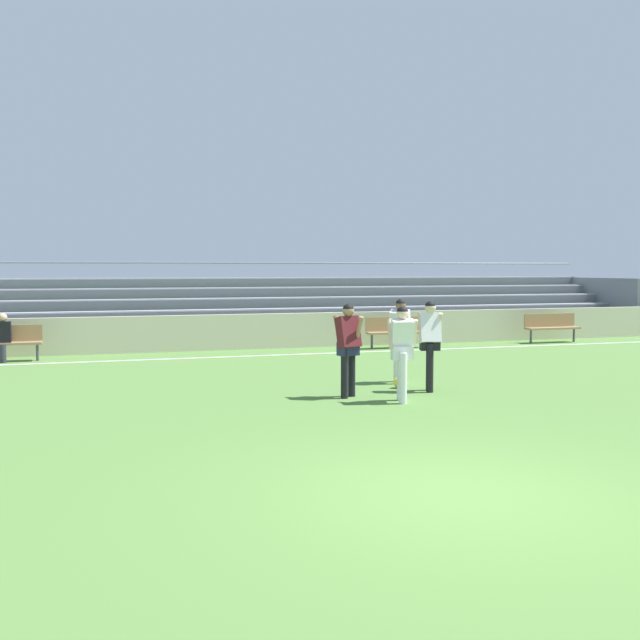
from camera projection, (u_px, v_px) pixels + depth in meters
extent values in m
plane|color=#517A38|center=(460.00, 493.00, 7.57)|extent=(160.00, 160.00, 0.00)
cube|color=white|center=(236.00, 356.00, 19.31)|extent=(44.00, 0.12, 0.01)
cube|color=beige|center=(224.00, 332.00, 20.85)|extent=(48.00, 0.16, 1.01)
cube|color=#B2B2B7|center=(260.00, 334.00, 22.24)|extent=(27.67, 0.36, 0.08)
cube|color=slate|center=(262.00, 340.00, 22.06)|extent=(27.67, 0.04, 0.33)
cube|color=#B2B2B7|center=(255.00, 322.00, 22.94)|extent=(27.67, 0.36, 0.08)
cube|color=slate|center=(256.00, 327.00, 22.76)|extent=(27.67, 0.04, 0.33)
cube|color=#B2B2B7|center=(250.00, 310.00, 23.64)|extent=(27.67, 0.36, 0.08)
cube|color=slate|center=(251.00, 315.00, 23.46)|extent=(27.67, 0.04, 0.33)
cube|color=#B2B2B7|center=(245.00, 299.00, 24.35)|extent=(27.67, 0.36, 0.08)
cube|color=slate|center=(246.00, 304.00, 24.17)|extent=(27.67, 0.04, 0.33)
cube|color=#B2B2B7|center=(240.00, 289.00, 25.05)|extent=(27.67, 0.36, 0.08)
cube|color=slate|center=(242.00, 293.00, 24.87)|extent=(27.67, 0.04, 0.33)
cube|color=#B2B2B7|center=(236.00, 279.00, 25.75)|extent=(27.67, 0.36, 0.08)
cube|color=slate|center=(237.00, 283.00, 25.57)|extent=(27.67, 0.04, 0.33)
cube|color=slate|center=(601.00, 303.00, 28.09)|extent=(0.20, 4.16, 1.95)
cylinder|color=slate|center=(235.00, 263.00, 25.95)|extent=(27.67, 0.06, 0.06)
cube|color=#99754C|center=(397.00, 333.00, 21.34)|extent=(1.80, 0.40, 0.06)
cube|color=#99754C|center=(395.00, 324.00, 21.49)|extent=(1.80, 0.05, 0.40)
cylinder|color=#47474C|center=(372.00, 341.00, 21.12)|extent=(0.07, 0.07, 0.45)
cylinder|color=#47474C|center=(421.00, 340.00, 21.58)|extent=(0.07, 0.07, 0.45)
cube|color=#99754C|center=(4.00, 344.00, 18.20)|extent=(1.80, 0.40, 0.06)
cube|color=#99754C|center=(4.00, 333.00, 18.35)|extent=(1.80, 0.05, 0.40)
cylinder|color=#47474C|center=(37.00, 352.00, 18.45)|extent=(0.07, 0.07, 0.45)
cube|color=#99754C|center=(553.00, 328.00, 22.90)|extent=(1.80, 0.40, 0.06)
cube|color=#99754C|center=(549.00, 320.00, 23.05)|extent=(1.80, 0.05, 0.40)
cylinder|color=#47474C|center=(531.00, 336.00, 22.68)|extent=(0.07, 0.07, 0.45)
cylinder|color=#47474C|center=(574.00, 335.00, 23.15)|extent=(0.07, 0.07, 0.45)
cylinder|color=#2D2D38|center=(3.00, 354.00, 18.01)|extent=(0.16, 0.16, 0.45)
cube|color=black|center=(3.00, 332.00, 18.18)|extent=(0.36, 0.24, 0.52)
sphere|color=#D6A884|center=(3.00, 317.00, 18.15)|extent=(0.21, 0.21, 0.21)
cylinder|color=white|center=(397.00, 359.00, 15.01)|extent=(0.13, 0.13, 0.91)
cylinder|color=white|center=(404.00, 361.00, 14.74)|extent=(0.13, 0.13, 0.91)
cube|color=black|center=(400.00, 339.00, 14.84)|extent=(0.42, 0.38, 0.24)
cube|color=white|center=(400.00, 324.00, 14.82)|extent=(0.53, 0.53, 0.60)
cylinder|color=brown|center=(409.00, 322.00, 14.91)|extent=(0.27, 0.35, 0.47)
cylinder|color=brown|center=(392.00, 322.00, 14.73)|extent=(0.27, 0.35, 0.47)
sphere|color=brown|center=(401.00, 305.00, 14.80)|extent=(0.21, 0.21, 0.21)
sphere|color=black|center=(401.00, 304.00, 14.79)|extent=(0.20, 0.20, 0.20)
cylinder|color=black|center=(430.00, 368.00, 13.72)|extent=(0.13, 0.13, 0.92)
cylinder|color=black|center=(429.00, 366.00, 13.96)|extent=(0.13, 0.13, 0.92)
cube|color=black|center=(430.00, 344.00, 13.81)|extent=(0.40, 0.30, 0.24)
cube|color=white|center=(430.00, 328.00, 13.79)|extent=(0.46, 0.45, 0.60)
cylinder|color=beige|center=(420.00, 326.00, 13.75)|extent=(0.14, 0.28, 0.51)
cylinder|color=beige|center=(440.00, 326.00, 13.82)|extent=(0.14, 0.28, 0.51)
sphere|color=beige|center=(430.00, 308.00, 13.76)|extent=(0.21, 0.21, 0.21)
sphere|color=black|center=(430.00, 306.00, 13.76)|extent=(0.20, 0.20, 0.20)
cylinder|color=white|center=(401.00, 375.00, 12.89)|extent=(0.13, 0.13, 0.88)
cylinder|color=white|center=(403.00, 378.00, 12.57)|extent=(0.13, 0.13, 0.88)
cube|color=white|center=(402.00, 353.00, 12.70)|extent=(0.40, 0.29, 0.24)
cube|color=white|center=(402.00, 336.00, 12.68)|extent=(0.44, 0.42, 0.60)
cylinder|color=beige|center=(414.00, 333.00, 12.67)|extent=(0.13, 0.29, 0.51)
cylinder|color=beige|center=(390.00, 333.00, 12.68)|extent=(0.13, 0.29, 0.51)
sphere|color=beige|center=(402.00, 313.00, 12.65)|extent=(0.21, 0.21, 0.21)
sphere|color=black|center=(402.00, 312.00, 12.65)|extent=(0.20, 0.20, 0.20)
cylinder|color=black|center=(344.00, 373.00, 13.08)|extent=(0.13, 0.13, 0.90)
cylinder|color=black|center=(352.00, 372.00, 13.28)|extent=(0.13, 0.13, 0.90)
cube|color=#232847|center=(348.00, 349.00, 13.15)|extent=(0.40, 0.30, 0.24)
cube|color=#56191E|center=(348.00, 332.00, 13.13)|extent=(0.45, 0.43, 0.60)
cylinder|color=#A87A5B|center=(338.00, 330.00, 13.19)|extent=(0.14, 0.27, 0.51)
cylinder|color=#A87A5B|center=(359.00, 330.00, 13.07)|extent=(0.14, 0.27, 0.51)
sphere|color=#A87A5B|center=(348.00, 311.00, 13.10)|extent=(0.21, 0.21, 0.21)
sphere|color=black|center=(348.00, 309.00, 13.10)|extent=(0.20, 0.20, 0.20)
sphere|color=yellow|center=(399.00, 383.00, 14.21)|extent=(0.22, 0.22, 0.22)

